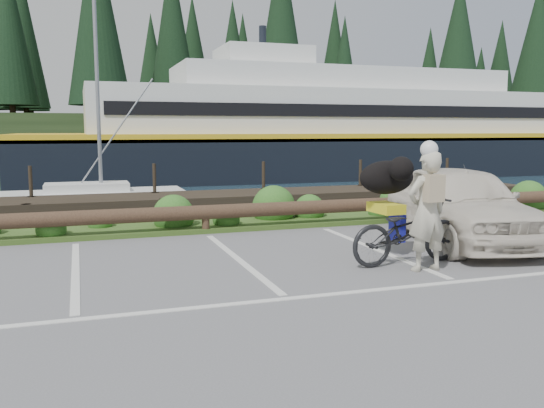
{
  "coord_description": "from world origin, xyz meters",
  "views": [
    {
      "loc": [
        -2.49,
        -7.17,
        2.18
      ],
      "look_at": [
        0.16,
        0.68,
        1.1
      ],
      "focal_mm": 38.0,
      "sensor_mm": 36.0,
      "label": 1
    }
  ],
  "objects": [
    {
      "name": "parked_car",
      "position": [
        4.44,
        2.06,
        0.76
      ],
      "size": [
        2.65,
        4.7,
        1.51
      ],
      "primitive_type": "imported",
      "rotation": [
        0.0,
        0.0,
        -0.21
      ],
      "color": "silver",
      "rests_on": "ground"
    },
    {
      "name": "bicycle",
      "position": [
        2.53,
        0.82,
        0.54
      ],
      "size": [
        2.08,
        0.83,
        1.07
      ],
      "primitive_type": "imported",
      "rotation": [
        0.0,
        0.0,
        1.63
      ],
      "color": "black",
      "rests_on": "ground"
    },
    {
      "name": "cyclist",
      "position": [
        2.55,
        0.35,
        0.93
      ],
      "size": [
        0.7,
        0.48,
        1.86
      ],
      "primitive_type": "imported",
      "rotation": [
        0.0,
        0.0,
        3.2
      ],
      "color": "beige",
      "rests_on": "ground"
    },
    {
      "name": "dog",
      "position": [
        2.49,
        1.48,
        1.36
      ],
      "size": [
        0.54,
        1.03,
        0.58
      ],
      "primitive_type": "ellipsoid",
      "rotation": [
        0.0,
        0.0,
        1.63
      ],
      "color": "black",
      "rests_on": "bicycle"
    },
    {
      "name": "harbor_backdrop",
      "position": [
        0.39,
        78.52,
        -0.0
      ],
      "size": [
        170.0,
        160.0,
        30.0
      ],
      "color": "#1B3240",
      "rests_on": "ground"
    },
    {
      "name": "log_rail",
      "position": [
        0.0,
        4.6,
        0.0
      ],
      "size": [
        32.0,
        0.3,
        0.6
      ],
      "primitive_type": null,
      "color": "#443021",
      "rests_on": "ground"
    },
    {
      "name": "vegetation_strip",
      "position": [
        0.0,
        5.3,
        0.05
      ],
      "size": [
        34.0,
        1.6,
        0.1
      ],
      "primitive_type": "cube",
      "color": "#3D5B21",
      "rests_on": "ground"
    },
    {
      "name": "ground",
      "position": [
        0.0,
        0.0,
        0.0
      ],
      "size": [
        72.0,
        72.0,
        0.0
      ],
      "primitive_type": "plane",
      "color": "#5E5E61"
    }
  ]
}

